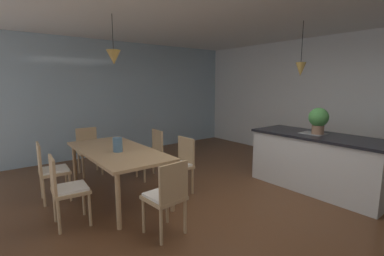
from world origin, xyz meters
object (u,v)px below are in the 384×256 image
chair_kitchen_end (167,195)px  chair_window_end (89,149)px  kitchen_island (318,161)px  chair_near_left (51,169)px  vase_on_dining_table (118,145)px  chair_near_right (66,188)px  chair_far_left (151,152)px  dining_table (117,154)px  potted_plant_on_island (318,119)px  chair_far_right (180,163)px

chair_kitchen_end → chair_window_end: bearing=-180.0°
chair_kitchen_end → kitchen_island: 2.70m
chair_near_left → vase_on_dining_table: size_ratio=4.15×
chair_near_left → vase_on_dining_table: (0.59, 0.79, 0.36)m
chair_near_right → chair_near_left: same height
chair_far_left → kitchen_island: kitchen_island is taller
chair_window_end → chair_kitchen_end: same height
chair_near_right → kitchen_island: bearing=70.4°
dining_table → potted_plant_on_island: (1.65, 2.68, 0.48)m
chair_near_left → chair_far_right: bearing=61.5°
chair_near_right → chair_kitchen_end: bearing=42.1°
chair_near_left → kitchen_island: (2.14, 3.51, -0.01)m
chair_window_end → chair_far_left: size_ratio=1.00×
chair_kitchen_end → vase_on_dining_table: bearing=-178.2°
kitchen_island → potted_plant_on_island: size_ratio=4.88×
chair_kitchen_end → chair_near_right: bearing=-137.9°
chair_kitchen_end → kitchen_island: bearing=83.1°
chair_window_end → chair_near_right: (1.81, -0.83, 0.00)m
potted_plant_on_island → vase_on_dining_table: 3.13m
chair_near_right → chair_far_left: size_ratio=1.00×
kitchen_island → vase_on_dining_table: vase_on_dining_table is taller
chair_kitchen_end → chair_near_right: 1.24m
potted_plant_on_island → kitchen_island: bearing=0.0°
potted_plant_on_island → chair_near_left: bearing=-120.9°
chair_far_right → chair_kitchen_end: same height
chair_near_right → potted_plant_on_island: (1.21, 3.51, 0.67)m
chair_near_right → potted_plant_on_island: size_ratio=2.03×
chair_window_end → chair_kitchen_end: size_ratio=1.00×
chair_kitchen_end → chair_far_right: bearing=138.2°
chair_far_left → vase_on_dining_table: (0.58, -0.86, 0.36)m
chair_near_left → chair_kitchen_end: bearing=24.6°
chair_far_right → chair_near_right: bearing=-90.1°
chair_near_left → vase_on_dining_table: vase_on_dining_table is taller
chair_near_left → vase_on_dining_table: 1.05m
dining_table → chair_far_left: size_ratio=2.29×
chair_near_right → kitchen_island: (1.25, 3.51, -0.01)m
chair_far_left → vase_on_dining_table: size_ratio=4.15×
chair_far_right → potted_plant_on_island: (1.20, 1.85, 0.67)m
vase_on_dining_table → chair_near_left: bearing=-126.5°
chair_near_left → potted_plant_on_island: (2.10, 3.51, 0.67)m
dining_table → chair_far_right: (0.45, 0.83, -0.20)m
chair_far_right → chair_window_end: same height
chair_near_right → kitchen_island: size_ratio=0.42×
chair_far_left → potted_plant_on_island: 2.88m
chair_kitchen_end → chair_near_left: bearing=-155.4°
dining_table → vase_on_dining_table: (0.13, -0.04, 0.17)m
chair_window_end → chair_near_left: same height
chair_window_end → potted_plant_on_island: bearing=41.6°
chair_near_left → chair_near_right: bearing=-0.0°
chair_near_left → potted_plant_on_island: 4.15m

